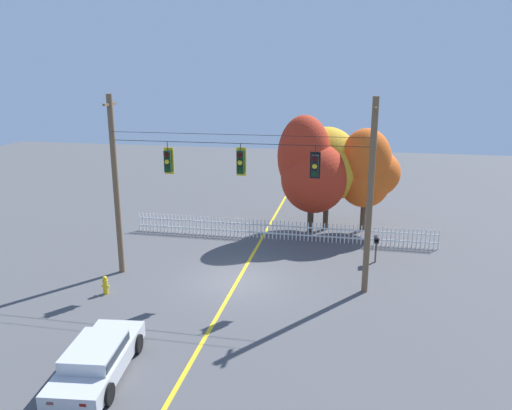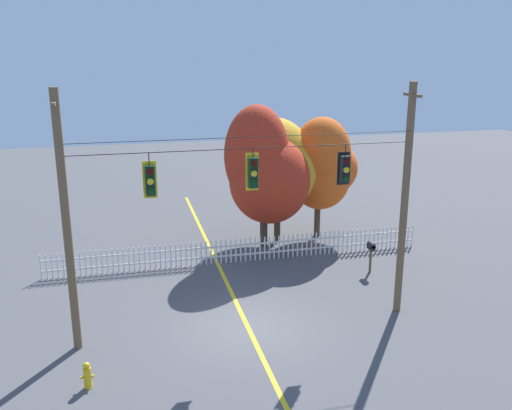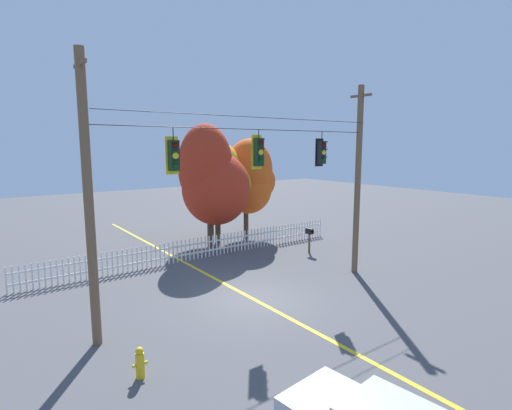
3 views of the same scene
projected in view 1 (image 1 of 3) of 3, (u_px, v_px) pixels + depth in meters
The scene contains 13 objects.
ground at pixel (238, 281), 22.63m from camera, with size 80.00×80.00×0.00m, color #4C4C4F.
lane_centerline_stripe at pixel (238, 281), 22.63m from camera, with size 0.16×36.00×0.01m, color gold.
signal_support_span at pixel (237, 191), 21.52m from camera, with size 11.64×1.10×8.35m.
traffic_signal_southbound_primary at pixel (168, 161), 21.80m from camera, with size 0.43×0.38×1.47m.
traffic_signal_eastbound_side at pixel (241, 162), 21.17m from camera, with size 0.43×0.38×1.42m.
traffic_signal_westbound_side at pixel (315, 166), 20.58m from camera, with size 0.43×0.38×1.41m.
white_picket_fence at pixel (281, 230), 28.11m from camera, with size 17.22×0.06×1.10m.
autumn_maple_near_fence at pixel (309, 168), 28.36m from camera, with size 4.06×3.69×6.95m.
autumn_maple_mid at pixel (330, 163), 29.21m from camera, with size 3.97×3.96×6.15m.
autumn_oak_far_east at pixel (368, 171), 28.67m from camera, with size 3.54×3.41×6.20m.
parked_car at pixel (97, 358), 15.44m from camera, with size 2.23×4.57×1.15m.
fire_hydrant at pixel (105, 285), 21.23m from camera, with size 0.38×0.22×0.81m.
roadside_mailbox at pixel (376, 241), 24.58m from camera, with size 0.25×0.44×1.37m.
Camera 1 is at (4.90, -20.38, 9.27)m, focal length 34.67 mm.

